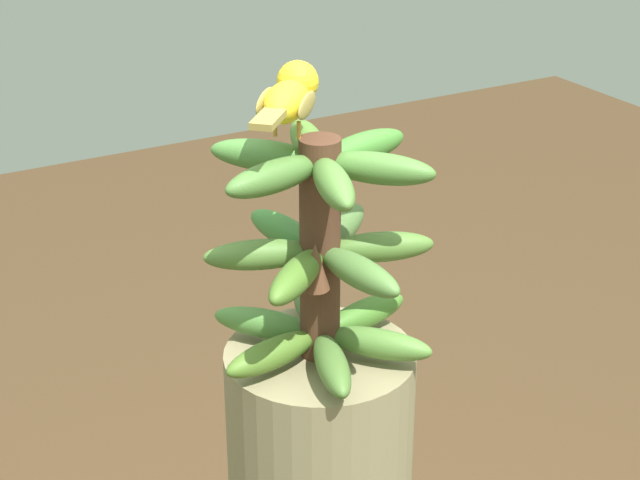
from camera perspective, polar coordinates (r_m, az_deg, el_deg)
banana_bunch at (r=1.28m, az=-0.00°, el=-0.61°), size 0.29×0.30×0.29m
perched_bird at (r=1.23m, az=-1.68°, el=7.94°), size 0.15×0.15×0.08m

